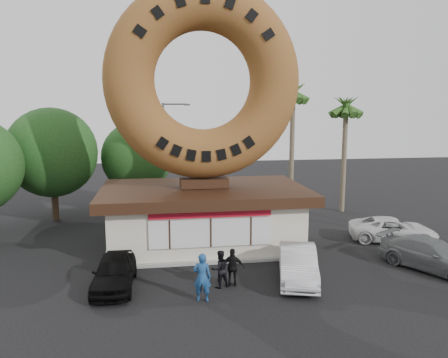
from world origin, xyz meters
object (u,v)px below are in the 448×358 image
object	(u,v)px
giant_donut	(203,81)
car_white	(393,230)
car_silver	(298,264)
street_lamp	(166,149)
car_black	(114,272)
car_grey	(433,255)
person_center	(220,269)
person_left	(202,277)
person_right	(233,267)
donut_shop	(204,214)

from	to	relation	value
giant_donut	car_white	world-z (taller)	giant_donut
car_silver	car_white	world-z (taller)	car_silver
street_lamp	car_silver	bearing A→B (deg)	-70.96
car_black	car_grey	xyz separation A→B (m)	(14.69, -0.10, 0.02)
person_center	car_silver	xyz separation A→B (m)	(3.55, 0.30, -0.07)
person_left	person_center	distance (m)	1.51
person_center	car_silver	distance (m)	3.56
giant_donut	street_lamp	world-z (taller)	giant_donut
car_grey	street_lamp	bearing A→B (deg)	98.05
person_center	person_right	xyz separation A→B (m)	(0.57, 0.07, 0.01)
street_lamp	car_white	distance (m)	17.20
person_center	street_lamp	bearing A→B (deg)	-100.66
giant_donut	car_white	distance (m)	13.70
giant_donut	car_grey	xyz separation A→B (m)	(10.26, -5.51, -8.29)
car_black	car_white	world-z (taller)	car_black
person_left	car_grey	size ratio (longest dim) A/B	0.39
donut_shop	person_right	bearing A→B (deg)	-84.28
person_center	car_white	bearing A→B (deg)	-172.27
donut_shop	person_center	bearing A→B (deg)	-89.76
donut_shop	person_left	xyz separation A→B (m)	(-0.85, -7.24, -0.78)
giant_donut	car_grey	distance (m)	14.30
person_right	car_silver	distance (m)	2.99
street_lamp	person_center	xyz separation A→B (m)	(1.88, -16.04, -3.67)
person_left	car_silver	distance (m)	4.69
person_left	street_lamp	bearing A→B (deg)	-74.64
donut_shop	car_grey	size ratio (longest dim) A/B	2.24
person_left	car_white	xyz separation A→B (m)	(11.67, 6.27, -0.30)
donut_shop	person_center	size ratio (longest dim) A/B	6.86
person_right	car_black	xyz separation A→B (m)	(-5.02, 0.56, -0.12)
person_left	car_silver	world-z (taller)	person_left
donut_shop	giant_donut	size ratio (longest dim) A/B	1.07
street_lamp	donut_shop	bearing A→B (deg)	-79.50
donut_shop	person_left	world-z (taller)	donut_shop
car_white	car_black	bearing A→B (deg)	123.44
car_grey	donut_shop	bearing A→B (deg)	121.88
car_silver	car_white	bearing A→B (deg)	48.16
person_center	car_silver	bearing A→B (deg)	167.44
person_center	person_right	distance (m)	0.58
person_center	car_grey	bearing A→B (deg)	165.59
street_lamp	giant_donut	bearing A→B (deg)	-79.49
person_center	person_right	world-z (taller)	person_right
street_lamp	car_silver	world-z (taller)	street_lamp
person_left	car_white	world-z (taller)	person_left
person_center	person_right	size ratio (longest dim) A/B	0.98
car_white	donut_shop	bearing A→B (deg)	102.14
person_left	car_black	xyz separation A→B (m)	(-3.57, 1.85, -0.28)
car_black	car_white	xyz separation A→B (m)	(15.24, 4.42, -0.03)
person_left	donut_shop	bearing A→B (deg)	-84.68
donut_shop	person_left	size ratio (longest dim) A/B	5.70
person_center	person_left	bearing A→B (deg)	36.91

